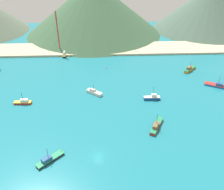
{
  "coord_description": "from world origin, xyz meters",
  "views": [
    {
      "loc": [
        2.23,
        -56.32,
        58.59
      ],
      "look_at": [
        6.25,
        36.75,
        1.02
      ],
      "focal_mm": 37.86,
      "sensor_mm": 36.0,
      "label": 1
    }
  ],
  "objects_px": {
    "buoy_0": "(106,68)",
    "radio_tower": "(58,32)",
    "fishing_boat_3": "(217,85)",
    "fishing_boat_7": "(156,126)",
    "fishing_boat_4": "(190,69)",
    "fishing_boat_6": "(23,102)",
    "fishing_boat_0": "(94,92)",
    "fishing_boat_5": "(64,54)",
    "fishing_boat_10": "(152,98)",
    "fishing_boat_8": "(49,159)"
  },
  "relations": [
    {
      "from": "fishing_boat_3",
      "to": "fishing_boat_7",
      "type": "xyz_separation_m",
      "value": [
        -36.87,
        -30.6,
        0.17
      ]
    },
    {
      "from": "fishing_boat_3",
      "to": "radio_tower",
      "type": "height_order",
      "value": "radio_tower"
    },
    {
      "from": "buoy_0",
      "to": "radio_tower",
      "type": "distance_m",
      "value": 41.78
    },
    {
      "from": "fishing_boat_8",
      "to": "buoy_0",
      "type": "distance_m",
      "value": 72.36
    },
    {
      "from": "fishing_boat_4",
      "to": "radio_tower",
      "type": "height_order",
      "value": "radio_tower"
    },
    {
      "from": "buoy_0",
      "to": "fishing_boat_10",
      "type": "bearing_deg",
      "value": -59.32
    },
    {
      "from": "fishing_boat_8",
      "to": "buoy_0",
      "type": "relative_size",
      "value": 12.49
    },
    {
      "from": "buoy_0",
      "to": "radio_tower",
      "type": "height_order",
      "value": "radio_tower"
    },
    {
      "from": "fishing_boat_4",
      "to": "fishing_boat_8",
      "type": "distance_m",
      "value": 92.97
    },
    {
      "from": "fishing_boat_10",
      "to": "radio_tower",
      "type": "bearing_deg",
      "value": 130.05
    },
    {
      "from": "fishing_boat_4",
      "to": "radio_tower",
      "type": "bearing_deg",
      "value": 158.2
    },
    {
      "from": "fishing_boat_3",
      "to": "fishing_boat_6",
      "type": "relative_size",
      "value": 1.45
    },
    {
      "from": "fishing_boat_4",
      "to": "fishing_boat_10",
      "type": "height_order",
      "value": "fishing_boat_10"
    },
    {
      "from": "fishing_boat_0",
      "to": "fishing_boat_6",
      "type": "xyz_separation_m",
      "value": [
        -31.39,
        -7.14,
        -0.02
      ]
    },
    {
      "from": "fishing_boat_0",
      "to": "fishing_boat_5",
      "type": "height_order",
      "value": "fishing_boat_0"
    },
    {
      "from": "fishing_boat_3",
      "to": "fishing_boat_5",
      "type": "height_order",
      "value": "fishing_boat_3"
    },
    {
      "from": "fishing_boat_3",
      "to": "fishing_boat_10",
      "type": "xyz_separation_m",
      "value": [
        -34.74,
        -10.5,
        0.24
      ]
    },
    {
      "from": "fishing_boat_3",
      "to": "buoy_0",
      "type": "height_order",
      "value": "fishing_boat_3"
    },
    {
      "from": "fishing_boat_7",
      "to": "fishing_boat_10",
      "type": "bearing_deg",
      "value": 83.94
    },
    {
      "from": "fishing_boat_3",
      "to": "buoy_0",
      "type": "xyz_separation_m",
      "value": [
        -55.05,
        23.74,
        -0.61
      ]
    },
    {
      "from": "fishing_boat_0",
      "to": "radio_tower",
      "type": "xyz_separation_m",
      "value": [
        -23.77,
        53.74,
        12.88
      ]
    },
    {
      "from": "fishing_boat_3",
      "to": "radio_tower",
      "type": "bearing_deg",
      "value": 149.87
    },
    {
      "from": "fishing_boat_5",
      "to": "buoy_0",
      "type": "bearing_deg",
      "value": -37.15
    },
    {
      "from": "fishing_boat_4",
      "to": "fishing_boat_7",
      "type": "height_order",
      "value": "fishing_boat_7"
    },
    {
      "from": "fishing_boat_0",
      "to": "fishing_boat_5",
      "type": "relative_size",
      "value": 0.86
    },
    {
      "from": "fishing_boat_6",
      "to": "fishing_boat_7",
      "type": "bearing_deg",
      "value": -18.89
    },
    {
      "from": "fishing_boat_6",
      "to": "fishing_boat_5",
      "type": "bearing_deg",
      "value": 78.73
    },
    {
      "from": "fishing_boat_5",
      "to": "fishing_boat_8",
      "type": "relative_size",
      "value": 1.06
    },
    {
      "from": "fishing_boat_4",
      "to": "radio_tower",
      "type": "distance_m",
      "value": 84.2
    },
    {
      "from": "fishing_boat_7",
      "to": "fishing_boat_10",
      "type": "xyz_separation_m",
      "value": [
        2.13,
        20.1,
        0.06
      ]
    },
    {
      "from": "fishing_boat_4",
      "to": "fishing_boat_5",
      "type": "relative_size",
      "value": 0.96
    },
    {
      "from": "fishing_boat_10",
      "to": "fishing_boat_0",
      "type": "bearing_deg",
      "value": 166.97
    },
    {
      "from": "fishing_boat_10",
      "to": "fishing_boat_8",
      "type": "bearing_deg",
      "value": -138.7
    },
    {
      "from": "fishing_boat_5",
      "to": "radio_tower",
      "type": "relative_size",
      "value": 0.34
    },
    {
      "from": "fishing_boat_4",
      "to": "fishing_boat_5",
      "type": "bearing_deg",
      "value": 161.0
    },
    {
      "from": "fishing_boat_6",
      "to": "radio_tower",
      "type": "distance_m",
      "value": 62.69
    },
    {
      "from": "fishing_boat_6",
      "to": "fishing_boat_0",
      "type": "bearing_deg",
      "value": 12.81
    },
    {
      "from": "fishing_boat_6",
      "to": "radio_tower",
      "type": "xyz_separation_m",
      "value": [
        7.62,
        60.88,
        12.9
      ]
    },
    {
      "from": "fishing_boat_3",
      "to": "fishing_boat_4",
      "type": "height_order",
      "value": "fishing_boat_3"
    },
    {
      "from": "fishing_boat_10",
      "to": "radio_tower",
      "type": "relative_size",
      "value": 0.27
    },
    {
      "from": "fishing_boat_5",
      "to": "fishing_boat_6",
      "type": "bearing_deg",
      "value": -101.27
    },
    {
      "from": "fishing_boat_0",
      "to": "fishing_boat_7",
      "type": "height_order",
      "value": "fishing_boat_7"
    },
    {
      "from": "fishing_boat_7",
      "to": "fishing_boat_6",
      "type": "bearing_deg",
      "value": 161.11
    },
    {
      "from": "fishing_boat_7",
      "to": "radio_tower",
      "type": "bearing_deg",
      "value": 121.08
    },
    {
      "from": "fishing_boat_10",
      "to": "radio_tower",
      "type": "distance_m",
      "value": 79.28
    },
    {
      "from": "fishing_boat_6",
      "to": "fishing_boat_7",
      "type": "relative_size",
      "value": 0.72
    },
    {
      "from": "fishing_boat_4",
      "to": "fishing_boat_6",
      "type": "xyz_separation_m",
      "value": [
        -84.89,
        -29.96,
        -0.18
      ]
    },
    {
      "from": "radio_tower",
      "to": "fishing_boat_5",
      "type": "bearing_deg",
      "value": -58.06
    },
    {
      "from": "fishing_boat_5",
      "to": "radio_tower",
      "type": "height_order",
      "value": "radio_tower"
    },
    {
      "from": "buoy_0",
      "to": "fishing_boat_7",
      "type": "bearing_deg",
      "value": -71.5
    }
  ]
}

